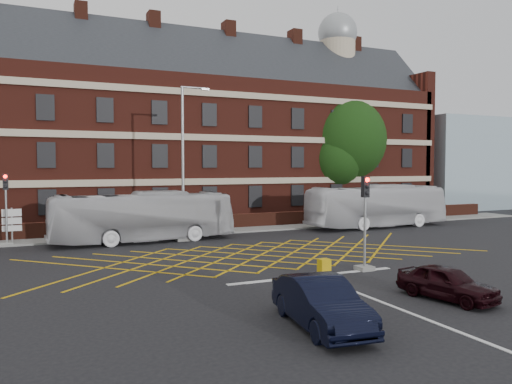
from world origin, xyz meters
name	(u,v)px	position (x,y,z in m)	size (l,w,h in m)	color
ground	(277,262)	(0.00, 0.00, 0.00)	(120.00, 120.00, 0.00)	black
victorian_building	(169,131)	(0.25, 22.00, 7.84)	(51.00, 12.17, 20.40)	#541E15
boundary_wall	(197,223)	(0.00, 13.00, 0.55)	(56.00, 0.50, 1.10)	#491E13
far_pavement	(201,232)	(0.00, 12.00, 0.06)	(60.00, 3.00, 0.12)	slate
glass_block	(458,164)	(34.00, 21.00, 5.00)	(14.00, 10.00, 10.00)	#99B2BF
box_junction_hatching	(260,255)	(0.00, 2.00, 0.01)	(11.50, 0.12, 0.02)	#CC990C
stop_line	(314,276)	(0.00, -3.50, 0.01)	(8.00, 0.30, 0.02)	silver
centre_line	(421,318)	(0.00, -10.00, 0.01)	(0.15, 14.00, 0.02)	silver
bus_left	(143,217)	(-4.70, 9.24, 1.57)	(2.64, 11.28, 3.14)	#BDBDC1
bus_right	(377,206)	(13.29, 9.24, 1.64)	(2.75, 11.75, 3.27)	silver
car_navy	(321,303)	(-3.35, -9.49, 0.73)	(1.55, 4.45, 1.47)	black
car_maroon	(447,282)	(2.33, -8.72, 0.61)	(1.45, 3.60, 1.23)	black
deciduous_tree	(343,146)	(16.00, 17.97, 6.66)	(8.23, 8.16, 11.30)	black
traffic_light_near	(365,232)	(2.70, -3.45, 1.76)	(0.70, 0.70, 4.27)	slate
traffic_light_far	(6,216)	(-12.40, 11.11, 1.76)	(0.70, 0.70, 4.27)	slate
street_lamp	(184,187)	(-2.18, 8.80, 3.42)	(2.25, 1.00, 9.75)	slate
direction_signs	(12,221)	(-12.13, 11.76, 1.38)	(1.10, 0.16, 2.20)	gray
utility_cabinet	(324,269)	(0.09, -4.18, 0.43)	(0.46, 0.41, 0.85)	#C69D0B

